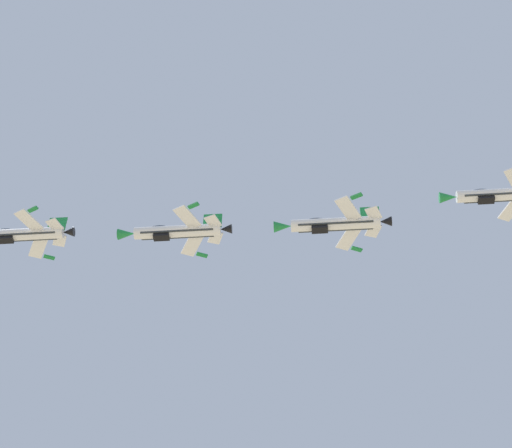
{
  "coord_description": "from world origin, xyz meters",
  "views": [
    {
      "loc": [
        4.83,
        -4.8,
        1.67
      ],
      "look_at": [
        28.14,
        86.42,
        76.63
      ],
      "focal_mm": 61.1,
      "sensor_mm": 36.0,
      "label": 1
    }
  ],
  "objects_px": {
    "fighter_jet_lead": "(20,235)",
    "fighter_jet_right_wing": "(333,224)",
    "fighter_jet_left_outer": "(499,195)",
    "fighter_jet_left_wing": "(175,232)"
  },
  "relations": [
    {
      "from": "fighter_jet_left_wing",
      "to": "fighter_jet_right_wing",
      "type": "xyz_separation_m",
      "value": [
        20.27,
        -7.98,
        -0.83
      ]
    },
    {
      "from": "fighter_jet_left_wing",
      "to": "fighter_jet_left_outer",
      "type": "bearing_deg",
      "value": -90.71
    },
    {
      "from": "fighter_jet_lead",
      "to": "fighter_jet_right_wing",
      "type": "bearing_deg",
      "value": -92.9
    },
    {
      "from": "fighter_jet_left_outer",
      "to": "fighter_jet_left_wing",
      "type": "bearing_deg",
      "value": 89.29
    },
    {
      "from": "fighter_jet_lead",
      "to": "fighter_jet_left_outer",
      "type": "bearing_deg",
      "value": -91.54
    },
    {
      "from": "fighter_jet_right_wing",
      "to": "fighter_jet_left_outer",
      "type": "xyz_separation_m",
      "value": [
        21.74,
        -6.97,
        4.03
      ]
    },
    {
      "from": "fighter_jet_left_wing",
      "to": "fighter_jet_left_outer",
      "type": "xyz_separation_m",
      "value": [
        42.01,
        -14.95,
        3.2
      ]
    },
    {
      "from": "fighter_jet_left_wing",
      "to": "fighter_jet_left_outer",
      "type": "relative_size",
      "value": 1.0
    },
    {
      "from": "fighter_jet_lead",
      "to": "fighter_jet_left_wing",
      "type": "relative_size",
      "value": 1.0
    },
    {
      "from": "fighter_jet_lead",
      "to": "fighter_jet_right_wing",
      "type": "relative_size",
      "value": 1.0
    }
  ]
}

